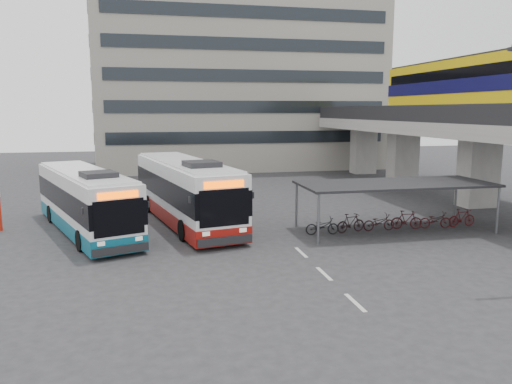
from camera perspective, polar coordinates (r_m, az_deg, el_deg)
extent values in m
plane|color=#28282B|center=(21.85, -1.14, -7.31)|extent=(120.00, 120.00, 0.00)
cube|color=gray|center=(35.64, 24.06, 2.14)|extent=(2.20, 1.60, 4.60)
cube|color=gray|center=(44.06, 16.42, 3.79)|extent=(2.20, 1.60, 4.60)
cube|color=gray|center=(51.21, 12.17, 4.68)|extent=(2.20, 1.60, 4.60)
cube|color=gray|center=(38.74, 20.85, 6.93)|extent=(8.00, 32.00, 0.90)
cube|color=black|center=(36.83, 15.97, 8.65)|extent=(0.35, 32.00, 1.10)
cube|color=black|center=(40.87, 25.40, 8.14)|extent=(0.35, 32.00, 1.10)
cube|color=gold|center=(35.59, 24.47, 10.67)|extent=(2.90, 20.00, 3.90)
cube|color=#0B0A3B|center=(35.60, 24.49, 10.99)|extent=(2.98, 20.02, 0.90)
cube|color=black|center=(35.64, 24.58, 12.27)|extent=(2.96, 19.20, 0.70)
cube|color=black|center=(35.72, 24.68, 13.79)|extent=(2.70, 19.60, 0.25)
cylinder|color=#595B60|center=(26.97, 4.65, -1.51)|extent=(0.12, 0.12, 2.40)
cylinder|color=#595B60|center=(31.09, 21.86, -0.71)|extent=(0.12, 0.12, 2.40)
cylinder|color=#595B60|center=(23.61, 7.15, -3.11)|extent=(0.12, 0.12, 2.40)
cylinder|color=#595B60|center=(28.23, 25.90, -1.94)|extent=(0.12, 0.12, 2.40)
cube|color=black|center=(26.92, 15.64, 0.91)|extent=(10.00, 4.00, 0.12)
imported|color=black|center=(25.70, 7.49, -3.82)|extent=(1.71, 0.60, 0.90)
imported|color=black|center=(26.25, 10.79, -3.51)|extent=(1.66, 0.47, 1.00)
imported|color=black|center=(26.92, 13.94, -3.41)|extent=(1.72, 0.60, 0.90)
imported|color=black|center=(27.64, 16.93, -3.11)|extent=(1.66, 0.47, 1.00)
imported|color=#350C0F|center=(28.45, 19.75, -3.01)|extent=(1.71, 0.60, 0.90)
imported|color=#3F0C0F|center=(29.31, 22.42, -2.72)|extent=(1.66, 0.47, 1.00)
cube|color=gray|center=(57.77, -2.15, 15.52)|extent=(30.00, 15.00, 25.00)
cube|color=beige|center=(17.11, 11.27, -12.29)|extent=(0.15, 1.60, 0.01)
cube|color=beige|center=(19.72, 7.79, -9.24)|extent=(0.15, 1.60, 0.01)
cube|color=beige|center=(22.44, 5.19, -6.89)|extent=(0.15, 1.60, 0.01)
cube|color=white|center=(28.28, -8.14, 0.41)|extent=(5.27, 12.92, 2.90)
cube|color=maroon|center=(28.51, -8.08, -2.26)|extent=(5.32, 12.97, 0.79)
cube|color=black|center=(28.26, -8.15, 0.67)|extent=(5.34, 12.95, 1.21)
cube|color=#FF5100|center=(22.17, -3.67, 0.86)|extent=(1.85, 0.47, 0.32)
cube|color=black|center=(25.06, -6.22, 3.19)|extent=(1.93, 1.99, 0.29)
cylinder|color=black|center=(24.39, -8.28, -4.36)|extent=(0.53, 1.10, 1.05)
cylinder|color=black|center=(32.21, -7.67, -1.01)|extent=(0.53, 1.10, 1.05)
cube|color=white|center=(27.32, -18.96, -0.66)|extent=(6.33, 11.72, 2.66)
cube|color=#0C576E|center=(27.54, -18.83, -3.18)|extent=(6.38, 11.77, 0.72)
cube|color=black|center=(27.30, -18.98, -0.41)|extent=(6.39, 11.76, 1.11)
cube|color=#FF5100|center=(21.63, -15.49, -0.34)|extent=(1.64, 0.67, 0.29)
cube|color=black|center=(24.31, -17.55, 1.91)|extent=(1.92, 1.96, 0.27)
cylinder|color=black|center=(23.78, -19.39, -5.27)|extent=(0.61, 1.01, 0.97)
cylinder|color=black|center=(30.91, -18.18, -1.91)|extent=(0.61, 1.01, 0.97)
imported|color=black|center=(23.16, -3.97, -4.29)|extent=(0.50, 0.66, 1.63)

